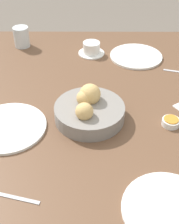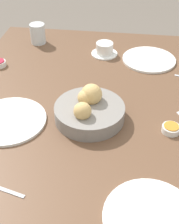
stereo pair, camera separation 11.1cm
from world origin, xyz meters
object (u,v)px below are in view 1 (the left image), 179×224
bread_basket (89,110)px  plate_near_right (136,56)px  plate_far_center (8,127)px  jam_bowl_honey (171,122)px  coffee_cup (91,49)px  plate_near_left (169,210)px  knife_silver (7,196)px  water_tumbler (22,37)px

bread_basket → plate_near_right: bearing=-25.7°
plate_far_center → jam_bowl_honey: (0.02, -0.57, 0.01)m
jam_bowl_honey → coffee_cup: bearing=27.9°
bread_basket → plate_near_right: (0.46, -0.22, -0.03)m
plate_near_right → jam_bowl_honey: bearing=-172.4°
plate_near_right → plate_far_center: size_ratio=0.93×
plate_near_left → plate_near_right: bearing=-0.5°
plate_near_left → coffee_cup: (0.88, 0.21, 0.02)m
plate_near_left → knife_silver: size_ratio=1.34×
plate_far_center → water_tumbler: size_ratio=2.69×
water_tumbler → bread_basket: bearing=-149.3°
plate_near_left → jam_bowl_honey: jam_bowl_honey is taller
jam_bowl_honey → bread_basket: bearing=82.9°
plate_near_right → jam_bowl_honey: size_ratio=3.96×
plate_near_left → coffee_cup: size_ratio=2.01×
knife_silver → jam_bowl_honey: bearing=-59.2°
plate_near_right → water_tumbler: water_tumbler is taller
water_tumbler → jam_bowl_honey: (-0.61, -0.63, -0.04)m
water_tumbler → plate_near_right: bearing=-101.4°
bread_basket → plate_near_left: bread_basket is taller
water_tumbler → plate_far_center: bearing=-174.7°
plate_near_right → knife_silver: plate_near_right is taller
plate_near_left → water_tumbler: size_ratio=2.55×
plate_far_center → plate_near_right: bearing=-44.3°
knife_silver → plate_far_center: bearing=11.3°
water_tumbler → plate_near_left: bearing=-150.0°
bread_basket → knife_silver: (-0.34, 0.23, -0.04)m
water_tumbler → jam_bowl_honey: bearing=-134.1°
bread_basket → coffee_cup: 0.49m
bread_basket → plate_near_right: 0.51m
plate_near_right → knife_silver: size_ratio=1.31×
coffee_cup → plate_near_right: bearing=-98.7°
plate_far_center → coffee_cup: bearing=-27.9°
plate_near_right → knife_silver: 0.92m
plate_near_left → knife_silver: plate_near_left is taller
bread_basket → plate_near_left: 0.45m
jam_bowl_honey → knife_silver: 0.60m
plate_far_center → knife_silver: (-0.29, -0.06, -0.00)m
plate_far_center → plate_near_left: bearing=-123.8°
coffee_cup → jam_bowl_honey: 0.60m
bread_basket → coffee_cup: (0.49, -0.01, -0.01)m
jam_bowl_honey → plate_near_right: bearing=7.6°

